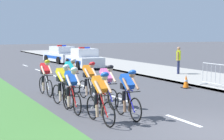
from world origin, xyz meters
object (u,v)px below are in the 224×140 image
Objects in this scene: cyclist_fourth at (107,85)px; cyclist_fifth at (63,85)px; traffic_cone_far at (186,82)px; cyclist_eighth at (71,75)px; crowd_barrier_middle at (220,76)px; cyclist_lead at (100,97)px; police_car_second at (61,55)px; cyclist_second at (128,93)px; cyclist_sixth at (89,80)px; police_car_nearest at (84,59)px; cyclist_third at (72,89)px; spectator_closest at (179,58)px; cyclist_seventh at (46,77)px.

cyclist_fifth is (-1.30, 0.87, 0.00)m from cyclist_fourth.
cyclist_eighth is at bearing 165.60° from traffic_cone_far.
cyclist_fourth is at bearing -158.93° from traffic_cone_far.
cyclist_lead is at bearing -159.72° from crowd_barrier_middle.
cyclist_fifth is 0.74× the size of crowd_barrier_middle.
cyclist_fourth is 2.69× the size of traffic_cone_far.
cyclist_second is at bearing -103.64° from police_car_second.
cyclist_eighth is 16.07m from police_car_second.
cyclist_fifth is 1.42m from cyclist_sixth.
cyclist_eighth reaches higher than traffic_cone_far.
crowd_barrier_middle is at bearing -85.18° from police_car_second.
cyclist_fifth reaches higher than traffic_cone_far.
cyclist_fifth is 2.68× the size of traffic_cone_far.
police_car_nearest is at bearing 96.85° from crowd_barrier_middle.
traffic_cone_far is (-1.05, 1.12, -0.34)m from crowd_barrier_middle.
police_car_nearest is (6.19, 13.61, -0.11)m from cyclist_third.
cyclist_fourth is (0.13, 1.70, 0.00)m from cyclist_second.
traffic_cone_far is at bearing -87.74° from police_car_nearest.
cyclist_third is (-0.24, 1.67, 0.00)m from cyclist_lead.
cyclist_second and cyclist_third have the same top height.
cyclist_fifth is 10.67m from spectator_closest.
cyclist_third is at bearing -93.83° from cyclist_fifth.
cyclist_lead is at bearing -121.50° from cyclist_fourth.
cyclist_second is at bearing -90.76° from cyclist_eighth.
cyclist_eighth is (-0.06, 3.40, 0.00)m from cyclist_fourth.
police_car_nearest is (4.82, 13.44, -0.11)m from cyclist_fourth.
cyclist_third is 1.04m from cyclist_fifth.
cyclist_third is 3.80m from cyclist_eighth.
cyclist_fifth reaches higher than crowd_barrier_middle.
cyclist_third is (-1.24, 1.53, 0.00)m from cyclist_second.
crowd_barrier_middle is (6.32, 0.91, -0.14)m from cyclist_fourth.
police_car_nearest is 8.07m from spectator_closest.
cyclist_fifth is at bearing -108.96° from police_car_second.
police_car_second is at bearing 72.30° from cyclist_eighth.
police_car_nearest reaches higher than cyclist_second.
cyclist_eighth is 5.53m from traffic_cone_far.
police_car_second is (4.88, 15.31, -0.11)m from cyclist_eighth.
crowd_barrier_middle is (6.38, -2.49, -0.14)m from cyclist_eighth.
spectator_closest reaches higher than police_car_nearest.
spectator_closest reaches higher than cyclist_second.
police_car_second is (5.95, 20.55, -0.11)m from cyclist_lead.
police_car_second is 7.11× the size of traffic_cone_far.
cyclist_fourth is at bearing -89.11° from cyclist_sixth.
cyclist_fourth is 1.03× the size of spectator_closest.
cyclist_fifth is at bearing -91.98° from cyclist_seventh.
cyclist_sixth is at bearing -56.48° from cyclist_seventh.
cyclist_third is at bearing -114.47° from police_car_nearest.
cyclist_second and cyclist_sixth have the same top height.
cyclist_second is 1.00× the size of cyclist_sixth.
cyclist_fourth is at bearing -143.01° from spectator_closest.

